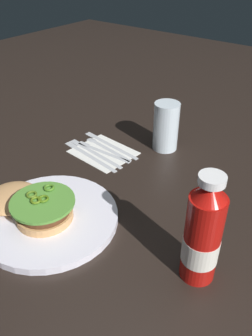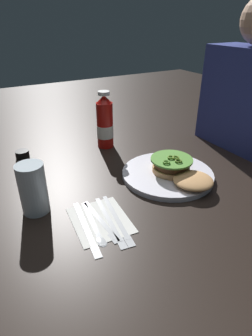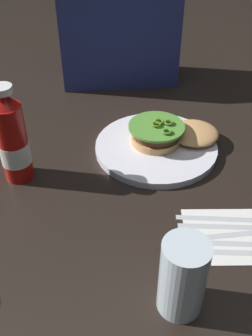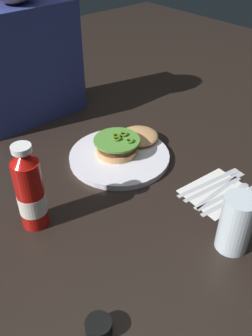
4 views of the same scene
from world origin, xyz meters
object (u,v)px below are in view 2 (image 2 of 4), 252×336
Objects in this scene: dinner_plate at (167,174)px; diner_person at (251,88)px; water_glass at (33,189)px; burger_sandwich at (179,170)px; ketchup_bottle at (105,123)px; butter_knife at (119,221)px; condiment_cup at (22,154)px; table_knife at (111,223)px; steak_knife at (87,230)px; fork_utensil at (104,223)px; napkin at (100,220)px; spoon_utensil at (96,228)px.

diner_person is (-0.06, 0.40, 0.22)m from dinner_plate.
burger_sandwich is at bearing 81.44° from water_glass.
ketchup_bottle is at bearing 129.77° from water_glass.
ketchup_bottle is 1.02× the size of butter_knife.
condiment_cup reaches higher than table_knife.
steak_knife is (0.08, -0.34, -0.03)m from burger_sandwich.
table_knife is at bearing 85.32° from steak_knife.
burger_sandwich is at bearing 103.27° from steak_knife.
fork_utensil is (0.48, 0.10, -0.01)m from condiment_cup.
napkin is (0.41, -0.22, -0.09)m from ketchup_bottle.
burger_sandwich is 1.02× the size of ketchup_bottle.
table_knife is (0.03, 0.02, 0.00)m from napkin.
burger_sandwich is 0.43m from water_glass.
steak_knife is at bearing -70.36° from dinner_plate.
butter_knife is at bearing 86.73° from spoon_utensil.
ketchup_bottle is 0.45m from water_glass.
diner_person reaches higher than burger_sandwich.
dinner_plate reaches higher than table_knife.
burger_sandwich is 1.23× the size of spoon_utensil.
burger_sandwich is at bearing -76.63° from diner_person.
steak_knife is (0.49, 0.05, -0.01)m from condiment_cup.
napkin is 0.88× the size of fork_utensil.
water_glass is at bearing -5.81° from condiment_cup.
napkin is 0.05m from steak_knife.
water_glass is (-0.06, -0.43, 0.03)m from burger_sandwich.
burger_sandwich is 1.04× the size of butter_knife.
spoon_utensil is at bearing -42.73° from napkin.
burger_sandwich is at bearing 22.15° from dinner_plate.
ketchup_bottle is at bearing 151.17° from spoon_utensil.
dinner_plate is 0.46m from diner_person.
butter_knife is at bearing 84.72° from table_knife.
napkin is at bearing -128.97° from butter_knife.
water_glass is 0.18m from steak_knife.
spoon_utensil is at bearing -76.06° from diner_person.
condiment_cup is at bearing -171.80° from spoon_utensil.
table_knife is 0.73m from diner_person.
table_knife is at bearing -65.38° from dinner_plate.
water_glass is (-0.03, -0.41, 0.06)m from dinner_plate.
burger_sandwich reaches higher than napkin.
steak_knife and table_knife have the same top height.
butter_knife is (0.15, 0.17, -0.06)m from water_glass.
napkin is 0.76× the size of steak_knife.
burger_sandwich is at bearing 108.57° from butter_knife.
spoon_utensil is at bearing -28.83° from ketchup_bottle.
spoon_utensil is 0.97× the size of fork_utensil.
butter_knife is (0.12, -0.25, -0.00)m from dinner_plate.
burger_sandwich reaches higher than condiment_cup.
water_glass reaches higher than spoon_utensil.
fork_utensil is 0.35× the size of diner_person.
napkin is 0.05m from butter_knife.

